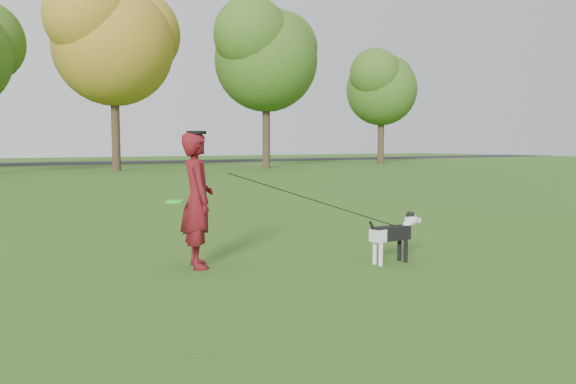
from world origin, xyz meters
TOP-DOWN VIEW (x-y plane):
  - ground at (0.00, 0.00)m, footprint 120.00×120.00m
  - road at (0.00, 40.00)m, footprint 120.00×7.00m
  - man at (-1.28, 0.37)m, footprint 0.53×0.70m
  - dog at (1.08, -0.71)m, footprint 0.90×0.18m
  - man_held_items at (0.16, -0.19)m, footprint 2.93×1.21m
  - tree_row at (-1.43, 26.07)m, footprint 51.74×8.86m

SIDE VIEW (x-z plane):
  - ground at x=0.00m, z-range 0.00..0.00m
  - road at x=0.00m, z-range 0.00..0.02m
  - dog at x=1.08m, z-range 0.08..0.76m
  - man_held_items at x=0.16m, z-range 0.19..1.48m
  - man at x=-1.28m, z-range 0.00..1.74m
  - tree_row at x=-1.43m, z-range 1.40..13.41m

